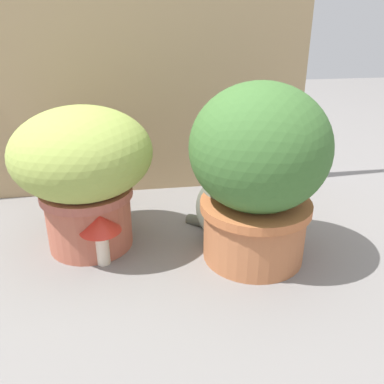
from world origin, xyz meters
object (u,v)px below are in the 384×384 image
at_px(leafy_planter, 258,169).
at_px(mushroom_ornament_red, 100,227).
at_px(grass_planter, 84,169).
at_px(cat, 242,211).

relative_size(leafy_planter, mushroom_ornament_red, 3.22).
xyz_separation_m(grass_planter, mushroom_ornament_red, (0.04, -0.11, -0.13)).
relative_size(leafy_planter, cat, 1.37).
bearing_deg(leafy_planter, grass_planter, 163.66).
bearing_deg(mushroom_ornament_red, cat, 2.11).
height_order(leafy_planter, cat, leafy_planter).
xyz_separation_m(leafy_planter, cat, (-0.02, 0.04, -0.14)).
relative_size(grass_planter, mushroom_ornament_red, 2.72).
bearing_deg(mushroom_ornament_red, grass_planter, 109.63).
bearing_deg(cat, mushroom_ornament_red, -177.89).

